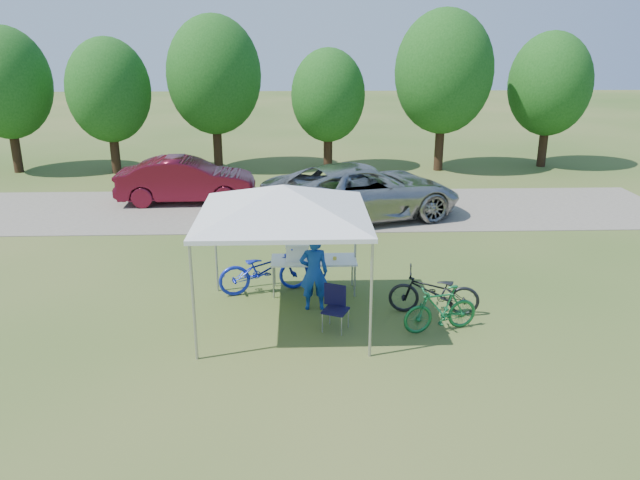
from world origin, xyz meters
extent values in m
plane|color=#2D5119|center=(0.00, 0.00, 0.00)|extent=(100.00, 100.00, 0.00)
cube|color=gray|center=(0.00, 8.00, 0.01)|extent=(24.00, 5.00, 0.02)
cylinder|color=#A5A5AA|center=(-1.50, -1.50, 1.05)|extent=(0.05, 0.05, 2.10)
cylinder|color=#A5A5AA|center=(1.50, -1.50, 1.05)|extent=(0.05, 0.05, 2.10)
cylinder|color=#A5A5AA|center=(-1.50, 1.50, 1.05)|extent=(0.05, 0.05, 2.10)
cylinder|color=#A5A5AA|center=(1.50, 1.50, 1.05)|extent=(0.05, 0.05, 2.10)
cube|color=silver|center=(0.00, 0.00, 2.14)|extent=(3.15, 3.15, 0.08)
pyramid|color=silver|center=(0.00, 0.00, 2.73)|extent=(4.53, 4.53, 0.55)
cylinder|color=#382314|center=(-11.00, 14.00, 0.94)|extent=(0.36, 0.36, 1.89)
ellipsoid|color=#144711|center=(-11.00, 14.00, 3.51)|extent=(3.46, 3.46, 4.32)
cylinder|color=#382314|center=(-7.00, 13.70, 0.88)|extent=(0.36, 0.36, 1.75)
ellipsoid|color=#144711|center=(-7.00, 13.70, 3.25)|extent=(3.20, 3.20, 4.00)
cylinder|color=#382314|center=(-3.00, 14.30, 1.01)|extent=(0.36, 0.36, 2.03)
ellipsoid|color=#144711|center=(-3.00, 14.30, 3.77)|extent=(3.71, 3.71, 4.64)
cylinder|color=#382314|center=(1.50, 14.10, 0.80)|extent=(0.36, 0.36, 1.61)
ellipsoid|color=#144711|center=(1.50, 14.10, 2.99)|extent=(2.94, 2.94, 3.68)
cylinder|color=#382314|center=(6.00, 13.80, 1.05)|extent=(0.36, 0.36, 2.10)
ellipsoid|color=#144711|center=(6.00, 13.80, 3.90)|extent=(3.84, 3.84, 4.80)
cylinder|color=#382314|center=(10.50, 14.40, 0.91)|extent=(0.36, 0.36, 1.82)
ellipsoid|color=#144711|center=(10.50, 14.40, 3.38)|extent=(3.33, 3.33, 4.16)
cube|color=white|center=(0.60, 1.40, 0.73)|extent=(1.82, 0.76, 0.04)
cylinder|color=#A5A5AA|center=(-0.26, 1.07, 0.35)|extent=(0.04, 0.04, 0.71)
cylinder|color=#A5A5AA|center=(1.46, 1.07, 0.35)|extent=(0.04, 0.04, 0.71)
cylinder|color=#A5A5AA|center=(-0.26, 1.72, 0.35)|extent=(0.04, 0.04, 0.71)
cylinder|color=#A5A5AA|center=(1.46, 1.72, 0.35)|extent=(0.04, 0.04, 0.71)
cube|color=black|center=(0.96, -0.47, 0.40)|extent=(0.57, 0.57, 0.04)
cube|color=black|center=(0.96, -0.26, 0.63)|extent=(0.41, 0.21, 0.43)
cylinder|color=#A5A5AA|center=(0.77, -0.66, 0.19)|extent=(0.02, 0.02, 0.38)
cylinder|color=#A5A5AA|center=(1.15, -0.66, 0.19)|extent=(0.02, 0.02, 0.38)
cylinder|color=#A5A5AA|center=(0.77, -0.28, 0.19)|extent=(0.02, 0.02, 0.38)
cylinder|color=#A5A5AA|center=(1.15, -0.28, 0.19)|extent=(0.02, 0.02, 0.38)
cube|color=white|center=(0.25, 1.40, 0.91)|extent=(0.48, 0.32, 0.32)
cube|color=white|center=(0.25, 1.40, 1.09)|extent=(0.50, 0.34, 0.04)
cylinder|color=yellow|center=(1.05, 1.35, 0.78)|extent=(0.08, 0.08, 0.06)
imported|color=#123A97|center=(0.58, 0.51, 0.80)|extent=(0.59, 0.40, 1.59)
imported|color=#1525C0|center=(-0.47, 1.42, 0.52)|extent=(2.11, 1.20, 1.05)
imported|color=#166331|center=(2.93, -0.56, 0.45)|extent=(1.54, 0.77, 0.89)
imported|color=black|center=(2.96, 0.18, 0.47)|extent=(1.88, 0.92, 0.94)
imported|color=#9E9F9A|center=(2.21, 6.95, 0.85)|extent=(6.50, 4.45, 1.65)
imported|color=#560E1C|center=(-3.40, 9.02, 0.76)|extent=(4.52, 1.73, 1.47)
camera|label=1|loc=(0.30, -11.16, 5.39)|focal=35.00mm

